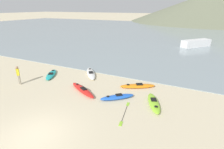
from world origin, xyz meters
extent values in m
plane|color=beige|center=(0.00, 0.00, 0.00)|extent=(400.00, 400.00, 0.00)
cube|color=gray|center=(0.00, 44.87, 0.03)|extent=(160.00, 70.00, 0.06)
cone|color=#6B7056|center=(1.88, 94.69, 3.79)|extent=(37.45, 37.45, 7.58)
cone|color=#6B7056|center=(10.40, 93.45, 6.60)|extent=(72.59, 72.59, 13.19)
ellipsoid|color=teal|center=(-5.64, 7.16, 0.13)|extent=(2.15, 2.91, 0.26)
cube|color=black|center=(-5.57, 7.03, 0.29)|extent=(0.63, 0.67, 0.05)
cylinder|color=black|center=(-6.06, 7.85, 0.28)|extent=(0.26, 0.26, 0.02)
ellipsoid|color=white|center=(-2.17, 9.16, 0.15)|extent=(2.78, 3.23, 0.29)
cube|color=black|center=(-2.06, 9.02, 0.32)|extent=(0.72, 0.76, 0.05)
cylinder|color=black|center=(-2.77, 9.91, 0.31)|extent=(0.27, 0.27, 0.02)
ellipsoid|color=#8CCC2D|center=(5.07, 6.02, 0.17)|extent=(1.76, 2.87, 0.33)
cube|color=black|center=(5.01, 6.15, 0.36)|extent=(0.55, 0.62, 0.05)
cylinder|color=black|center=(5.38, 5.30, 0.34)|extent=(0.24, 0.24, 0.02)
ellipsoid|color=blue|center=(2.38, 5.67, 0.16)|extent=(2.38, 2.20, 0.32)
cube|color=black|center=(2.47, 5.76, 0.35)|extent=(0.58, 0.56, 0.05)
cylinder|color=black|center=(1.83, 5.19, 0.34)|extent=(0.21, 0.21, 0.02)
ellipsoid|color=orange|center=(3.14, 8.29, 0.15)|extent=(3.01, 2.12, 0.30)
cube|color=black|center=(3.27, 8.36, 0.32)|extent=(0.67, 0.62, 0.05)
cylinder|color=black|center=(2.41, 7.88, 0.31)|extent=(0.25, 0.25, 0.02)
ellipsoid|color=red|center=(-0.70, 5.57, 0.16)|extent=(3.36, 2.17, 0.33)
cube|color=black|center=(-0.55, 5.49, 0.35)|extent=(0.71, 0.59, 0.05)
cylinder|color=black|center=(-1.55, 6.01, 0.34)|extent=(0.22, 0.22, 0.02)
cylinder|color=gray|center=(-6.75, 4.35, 0.43)|extent=(0.13, 0.13, 0.86)
cylinder|color=gray|center=(-6.59, 4.35, 0.43)|extent=(0.13, 0.13, 0.86)
cube|color=yellow|center=(-6.67, 4.35, 1.16)|extent=(0.30, 0.30, 0.61)
cylinder|color=yellow|center=(-6.80, 4.35, 1.18)|extent=(0.09, 0.09, 0.58)
cylinder|color=yellow|center=(-6.54, 4.35, 1.18)|extent=(0.09, 0.09, 0.58)
sphere|color=#A37A5B|center=(-6.67, 4.35, 1.59)|extent=(0.23, 0.23, 0.23)
cube|color=white|center=(7.15, 28.50, 0.66)|extent=(4.77, 5.12, 1.20)
cylinder|color=black|center=(3.60, 4.14, 0.01)|extent=(0.37, 1.87, 0.03)
cube|color=#8CCC2D|center=(3.39, 5.29, 0.01)|extent=(0.26, 0.47, 0.03)
cube|color=#8CCC2D|center=(3.81, 2.99, 0.01)|extent=(0.26, 0.47, 0.03)
camera|label=1|loc=(7.09, -5.04, 6.53)|focal=28.00mm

